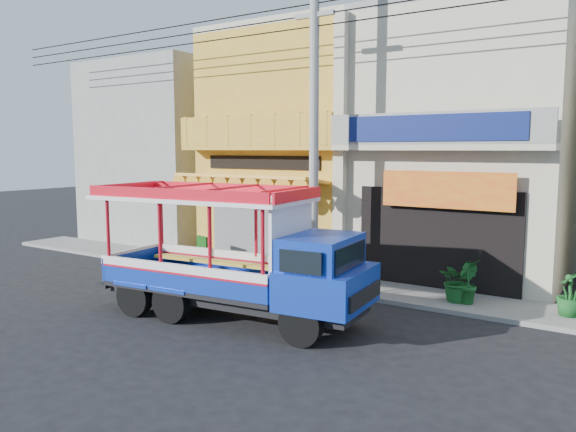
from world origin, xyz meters
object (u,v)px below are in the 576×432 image
Objects in this scene: green_sign at (202,252)px; potted_plant_c at (570,293)px; utility_pole at (319,111)px; potted_plant_a at (458,280)px; songthaew_truck at (249,258)px; potted_plant_b at (467,283)px.

potted_plant_c reaches higher than green_sign.
utility_pole is 7.76m from potted_plant_c.
green_sign is 11.26m from potted_plant_c.
utility_pole is at bearing 126.42° from potted_plant_a.
utility_pole is 4.92m from songthaew_truck.
potted_plant_c is (2.32, 0.21, 0.02)m from potted_plant_b.
potted_plant_c is (6.19, 4.18, -0.86)m from songthaew_truck.
green_sign is 8.69m from potted_plant_a.
green_sign is at bearing 117.68° from potted_plant_a.
songthaew_truck is at bearing 101.70° from potted_plant_b.
songthaew_truck reaches higher than potted_plant_a.
potted_plant_b is at bearing -70.76° from potted_plant_a.
utility_pole is at bearing 92.90° from songthaew_truck.
songthaew_truck reaches higher than green_sign.
potted_plant_a is 2.57m from potted_plant_c.
songthaew_truck is at bearing -60.59° from potted_plant_c.
potted_plant_b is (3.87, 3.97, -0.87)m from songthaew_truck.
utility_pole is 6.00m from potted_plant_b.
songthaew_truck is 7.37× the size of green_sign.
utility_pole is 27.18× the size of potted_plant_b.
utility_pole is 6.69m from green_sign.
potted_plant_a is at bearing -90.78° from potted_plant_c.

